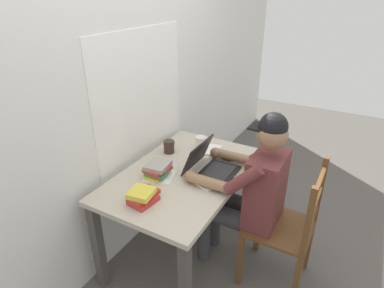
{
  "coord_description": "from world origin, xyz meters",
  "views": [
    {
      "loc": [
        -1.68,
        -1.01,
        1.91
      ],
      "look_at": [
        0.03,
        -0.05,
        0.94
      ],
      "focal_mm": 30.22,
      "sensor_mm": 36.0,
      "label": 1
    }
  ],
  "objects": [
    {
      "name": "coffee_mug_dark",
      "position": [
        0.2,
        0.25,
        0.78
      ],
      "size": [
        0.12,
        0.08,
        0.1
      ],
      "color": "#38281E",
      "rests_on": "desk"
    },
    {
      "name": "paper_pile_back_corner",
      "position": [
        0.38,
        -0.0,
        0.73
      ],
      "size": [
        0.22,
        0.21,
        0.02
      ],
      "primitive_type": "cube",
      "rotation": [
        0.0,
        0.0,
        0.17
      ],
      "color": "white",
      "rests_on": "desk"
    },
    {
      "name": "computer_mouse",
      "position": [
        0.33,
        -0.19,
        0.74
      ],
      "size": [
        0.06,
        0.1,
        0.03
      ],
      "primitive_type": "ellipsoid",
      "color": "black",
      "rests_on": "desk"
    },
    {
      "name": "ground_plane",
      "position": [
        0.0,
        0.0,
        0.0
      ],
      "size": [
        8.0,
        8.0,
        0.0
      ],
      "primitive_type": "plane",
      "color": "#56514C"
    },
    {
      "name": "book_stack_main",
      "position": [
        -0.13,
        0.13,
        0.78
      ],
      "size": [
        0.19,
        0.16,
        0.1
      ],
      "color": "gold",
      "rests_on": "desk"
    },
    {
      "name": "paper_pile_side",
      "position": [
        0.01,
        -0.21,
        0.73
      ],
      "size": [
        0.3,
        0.26,
        0.01
      ],
      "primitive_type": "cube",
      "rotation": [
        0.0,
        0.0,
        -0.31
      ],
      "color": "silver",
      "rests_on": "desk"
    },
    {
      "name": "laptop",
      "position": [
        0.08,
        -0.16,
        0.78
      ],
      "size": [
        0.33,
        0.31,
        0.22
      ],
      "color": "black",
      "rests_on": "desk"
    },
    {
      "name": "seated_person",
      "position": [
        0.1,
        -0.46,
        0.68
      ],
      "size": [
        0.5,
        0.6,
        1.24
      ],
      "color": "brown",
      "rests_on": "ground"
    },
    {
      "name": "back_wall",
      "position": [
        0.0,
        0.47,
        1.3
      ],
      "size": [
        6.0,
        0.08,
        2.6
      ],
      "color": "silver",
      "rests_on": "ground"
    },
    {
      "name": "book_stack_side",
      "position": [
        -0.42,
        0.04,
        0.77
      ],
      "size": [
        0.21,
        0.16,
        0.09
      ],
      "color": "#BC332D",
      "rests_on": "desk"
    },
    {
      "name": "paper_pile_near_laptop",
      "position": [
        -0.13,
        0.12,
        0.73
      ],
      "size": [
        0.23,
        0.24,
        0.0
      ],
      "primitive_type": "cube",
      "rotation": [
        0.0,
        0.0,
        0.29
      ],
      "color": "white",
      "rests_on": "desk"
    },
    {
      "name": "coffee_mug_white",
      "position": [
        0.39,
        0.07,
        0.78
      ],
      "size": [
        0.12,
        0.09,
        0.1
      ],
      "color": "silver",
      "rests_on": "desk"
    },
    {
      "name": "desk",
      "position": [
        0.0,
        0.0,
        0.62
      ],
      "size": [
        1.23,
        0.77,
        0.72
      ],
      "color": "#BCB29E",
      "rests_on": "ground"
    },
    {
      "name": "wooden_chair",
      "position": [
        0.1,
        -0.74,
        0.46
      ],
      "size": [
        0.42,
        0.42,
        0.94
      ],
      "color": "brown",
      "rests_on": "ground"
    }
  ]
}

